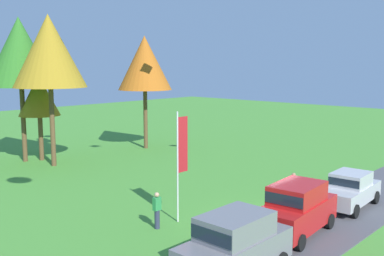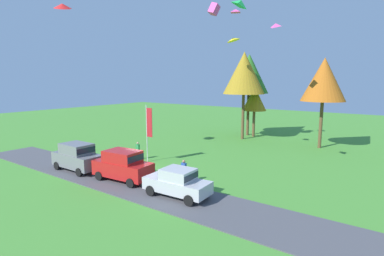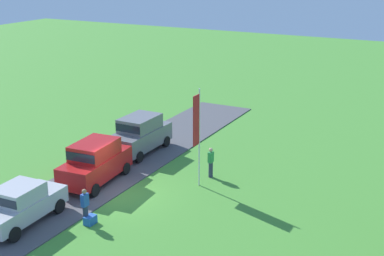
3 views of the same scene
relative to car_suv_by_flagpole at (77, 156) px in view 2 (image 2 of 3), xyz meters
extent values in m
plane|color=#478E33|center=(5.65, 2.51, -1.30)|extent=(120.00, 120.00, 0.00)
cube|color=#4C4C51|center=(5.65, 0.22, -1.27)|extent=(36.00, 4.40, 0.06)
cube|color=slate|center=(0.00, 0.00, -0.35)|extent=(4.61, 1.91, 1.10)
cube|color=slate|center=(0.00, 0.00, 0.62)|extent=(2.61, 1.77, 0.84)
cube|color=#19232D|center=(0.00, 0.00, 0.62)|extent=(2.66, 1.73, 0.46)
cylinder|color=black|center=(-1.57, -0.90, -0.90)|extent=(0.68, 0.24, 0.68)
cylinder|color=black|center=(-1.56, 0.91, -0.90)|extent=(0.68, 0.24, 0.68)
cylinder|color=black|center=(1.56, -0.91, -0.90)|extent=(0.68, 0.24, 0.68)
cylinder|color=black|center=(1.57, 0.90, -0.90)|extent=(0.68, 0.24, 0.68)
cube|color=red|center=(5.06, 0.45, -0.35)|extent=(4.74, 2.26, 1.10)
cube|color=red|center=(5.06, 0.45, 0.62)|extent=(2.73, 1.96, 0.84)
cube|color=#19232D|center=(5.06, 0.45, 0.62)|extent=(2.78, 1.93, 0.46)
cylinder|color=black|center=(3.57, -0.57, -0.90)|extent=(0.70, 0.29, 0.68)
cylinder|color=black|center=(3.43, 1.23, -0.90)|extent=(0.70, 0.29, 0.68)
cylinder|color=black|center=(6.69, -0.32, -0.90)|extent=(0.70, 0.29, 0.68)
cylinder|color=black|center=(6.54, 1.48, -0.90)|extent=(0.70, 0.29, 0.68)
cube|color=#B7B7BC|center=(10.30, 0.32, -0.50)|extent=(4.48, 2.00, 0.80)
cube|color=#B7B7BC|center=(10.40, 0.33, 0.25)|extent=(2.07, 1.73, 0.70)
cube|color=#19232D|center=(10.40, 0.33, 0.25)|extent=(2.11, 1.70, 0.38)
cylinder|color=black|center=(8.85, -0.60, -0.90)|extent=(0.69, 0.27, 0.68)
cylinder|color=black|center=(8.77, 1.11, -0.90)|extent=(0.69, 0.27, 0.68)
cylinder|color=black|center=(11.84, -0.46, -0.90)|extent=(0.69, 0.27, 0.68)
cylinder|color=black|center=(11.76, 1.24, -0.90)|extent=(0.69, 0.27, 0.68)
cylinder|color=#2D334C|center=(8.95, 2.86, -0.86)|extent=(0.24, 0.24, 0.88)
cube|color=#2851AD|center=(8.95, 2.86, -0.12)|extent=(0.36, 0.22, 0.60)
sphere|color=#9E7051|center=(8.95, 2.86, 0.30)|extent=(0.22, 0.22, 0.22)
cylinder|color=#2D334C|center=(1.45, 5.54, -0.86)|extent=(0.24, 0.24, 0.88)
cube|color=#2D8E47|center=(1.45, 5.54, -0.12)|extent=(0.36, 0.22, 0.60)
sphere|color=tan|center=(1.45, 5.54, 0.30)|extent=(0.22, 0.22, 0.22)
cylinder|color=brown|center=(4.38, 23.70, 1.60)|extent=(0.36, 0.36, 5.80)
cone|color=#2D7023|center=(4.38, 23.70, 7.11)|extent=(5.22, 5.22, 5.22)
cylinder|color=brown|center=(5.08, 20.68, 1.61)|extent=(0.36, 0.36, 5.82)
cone|color=olive|center=(5.08, 20.68, 7.14)|extent=(5.24, 5.24, 5.24)
cylinder|color=brown|center=(5.50, 23.19, 0.47)|extent=(0.36, 0.36, 3.52)
cone|color=olive|center=(5.50, 23.19, 3.81)|extent=(3.17, 3.17, 3.17)
cylinder|color=brown|center=(14.45, 20.98, 1.33)|extent=(0.36, 0.36, 5.24)
cone|color=#B25B19|center=(14.45, 20.98, 6.31)|extent=(4.72, 4.72, 4.72)
cylinder|color=silver|center=(2.74, 5.48, 1.36)|extent=(0.08, 0.08, 5.31)
cube|color=red|center=(3.09, 5.48, 2.42)|extent=(0.64, 0.04, 2.65)
cube|color=blue|center=(8.90, 3.06, -1.10)|extent=(0.56, 0.40, 0.40)
cone|color=red|center=(-4.27, 2.24, 12.88)|extent=(2.23, 2.23, 0.89)
pyramid|color=green|center=(12.10, 5.28, 11.41)|extent=(1.23, 1.22, 0.74)
pyramid|color=#EA4C9E|center=(5.96, 16.31, 13.68)|extent=(1.24, 1.35, 0.42)
cone|color=yellow|center=(5.38, 17.02, 10.80)|extent=(2.00, 1.99, 0.74)
cube|color=#EA4C9E|center=(4.36, 14.46, 13.72)|extent=(1.10, 1.11, 1.46)
pyramid|color=#EA4C9E|center=(11.50, 13.61, 11.23)|extent=(0.96, 1.08, 0.57)
camera|label=1|loc=(-11.99, -9.00, 6.17)|focal=42.00mm
camera|label=2|loc=(21.79, -14.21, 6.17)|focal=28.00mm
camera|label=3|loc=(26.08, 17.37, 10.37)|focal=50.00mm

